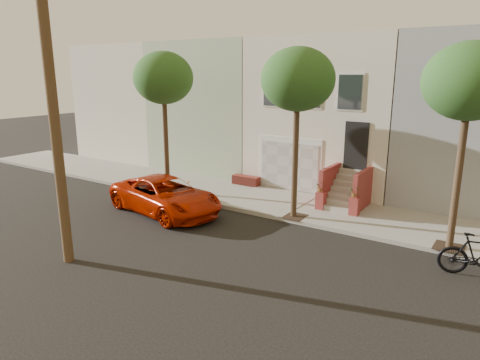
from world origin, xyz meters
The scene contains 8 objects.
ground centered at (0.00, 0.00, 0.00)m, with size 90.00×90.00×0.00m, color black.
sidewalk centered at (0.00, 5.35, 0.07)m, with size 40.00×3.70×0.15m, color #9C9A8D.
house_row centered at (0.00, 11.19, 3.64)m, with size 33.10×11.70×7.00m.
tree_left centered at (-5.50, 3.90, 5.26)m, with size 2.70×2.57×6.30m.
tree_mid centered at (1.00, 3.90, 5.26)m, with size 2.70×2.57×6.30m.
tree_right centered at (6.50, 3.90, 5.26)m, with size 2.70×2.57×6.30m.
pickup_truck centered at (-3.73, 1.85, 0.72)m, with size 2.39×5.18×1.44m, color #B71C00.
motorcycle centered at (7.42, 2.42, 0.63)m, with size 0.59×2.09×1.26m, color black.
Camera 1 is at (7.97, -10.40, 5.57)m, focal length 32.23 mm.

